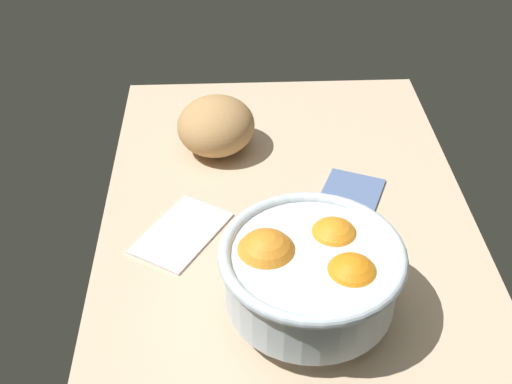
# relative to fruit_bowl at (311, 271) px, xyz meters

# --- Properties ---
(ground_plane) EXTENTS (0.74, 0.56, 0.03)m
(ground_plane) POSITION_rel_fruit_bowl_xyz_m (0.23, 0.01, -0.09)
(ground_plane) COLOR #CCAE8F
(fruit_bowl) EXTENTS (0.23, 0.23, 0.12)m
(fruit_bowl) POSITION_rel_fruit_bowl_xyz_m (0.00, 0.00, 0.00)
(fruit_bowl) COLOR silver
(fruit_bowl) RESTS_ON ground
(bread_loaf) EXTENTS (0.18, 0.17, 0.09)m
(bread_loaf) POSITION_rel_fruit_bowl_xyz_m (0.37, 0.12, -0.02)
(bread_loaf) COLOR tan
(bread_loaf) RESTS_ON ground
(napkin_folded) EXTENTS (0.17, 0.15, 0.01)m
(napkin_folded) POSITION_rel_fruit_bowl_xyz_m (0.15, 0.17, -0.07)
(napkin_folded) COLOR silver
(napkin_folded) RESTS_ON ground
(napkin_spare) EXTENTS (0.16, 0.14, 0.01)m
(napkin_spare) POSITION_rel_fruit_bowl_xyz_m (0.22, -0.09, -0.07)
(napkin_spare) COLOR #516797
(napkin_spare) RESTS_ON ground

